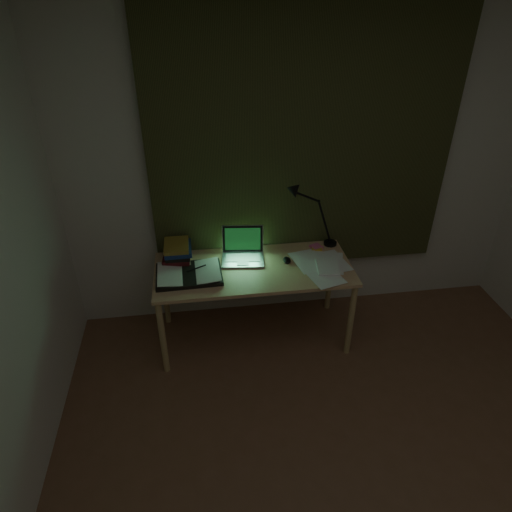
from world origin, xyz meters
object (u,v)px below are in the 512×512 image
(loose_papers, at_px, (320,266))
(open_textbook, at_px, (189,274))
(desk, at_px, (254,304))
(book_stack, at_px, (178,252))
(desk_lamp, at_px, (333,213))
(laptop, at_px, (243,248))

(loose_papers, bearing_deg, open_textbook, 178.52)
(desk, xyz_separation_m, book_stack, (-0.54, 0.16, 0.40))
(open_textbook, xyz_separation_m, book_stack, (-0.07, 0.20, 0.06))
(book_stack, distance_m, desk_lamp, 1.19)
(laptop, bearing_deg, desk_lamp, 18.27)
(desk, height_order, desk_lamp, desk_lamp)
(open_textbook, bearing_deg, loose_papers, -3.14)
(desk_lamp, bearing_deg, laptop, -156.27)
(desk, relative_size, laptop, 4.09)
(open_textbook, xyz_separation_m, desk_lamp, (1.10, 0.29, 0.25))
(desk, xyz_separation_m, open_textbook, (-0.46, -0.04, 0.34))
(laptop, relative_size, loose_papers, 0.95)
(desk, relative_size, open_textbook, 3.12)
(desk_lamp, bearing_deg, open_textbook, -153.17)
(book_stack, xyz_separation_m, desk_lamp, (1.17, 0.08, 0.19))
(book_stack, height_order, desk_lamp, desk_lamp)
(desk, bearing_deg, open_textbook, -175.22)
(desk_lamp, bearing_deg, desk, -146.53)
(book_stack, bearing_deg, laptop, -7.28)
(laptop, height_order, book_stack, laptop)
(desk, distance_m, book_stack, 0.69)
(desk, bearing_deg, desk_lamp, 21.25)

